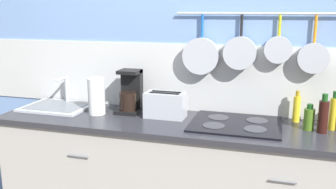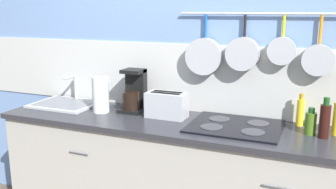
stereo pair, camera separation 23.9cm
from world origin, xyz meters
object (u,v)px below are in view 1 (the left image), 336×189
bottle_sesame_oil (309,119)px  bottle_vinegar (323,116)px  coffee_maker (130,95)px  bottle_hot_sauce (334,113)px  bottle_cooking_wine (297,108)px  toaster (165,105)px  paper_towel_roll (96,96)px

bottle_sesame_oil → bottle_vinegar: size_ratio=0.68×
coffee_maker → bottle_sesame_oil: coffee_maker is taller
bottle_hot_sauce → coffee_maker: bearing=179.0°
bottle_hot_sauce → bottle_cooking_wine: bearing=152.4°
toaster → bottle_vinegar: bearing=-2.4°
coffee_maker → bottle_vinegar: size_ratio=1.28×
coffee_maker → bottle_sesame_oil: 1.18m
bottle_vinegar → bottle_hot_sauce: bottle_hot_sauce is taller
bottle_cooking_wine → bottle_sesame_oil: bottle_cooking_wine is taller
bottle_cooking_wine → bottle_sesame_oil: (0.07, -0.15, -0.02)m
toaster → bottle_vinegar: (0.98, -0.04, 0.02)m
paper_towel_roll → bottle_cooking_wine: (1.31, 0.20, -0.04)m
bottle_hot_sauce → bottle_sesame_oil: bearing=-161.3°
toaster → bottle_sesame_oil: bearing=-0.4°
bottle_cooking_wine → bottle_hot_sauce: size_ratio=0.86×
toaster → bottle_cooking_wine: 0.85m
bottle_cooking_wine → bottle_vinegar: (0.14, -0.19, 0.01)m
bottle_sesame_oil → toaster: bearing=179.6°
paper_towel_roll → bottle_vinegar: size_ratio=1.07×
bottle_sesame_oil → bottle_vinegar: 0.09m
coffee_maker → bottle_cooking_wine: 1.12m
toaster → bottle_sesame_oil: (0.90, -0.01, -0.02)m
bottle_sesame_oil → bottle_hot_sauce: 0.15m
coffee_maker → paper_towel_roll: bearing=-149.3°
paper_towel_roll → coffee_maker: coffee_maker is taller
paper_towel_roll → bottle_hot_sauce: 1.52m
paper_towel_roll → bottle_sesame_oil: bearing=2.0°
paper_towel_roll → bottle_vinegar: bearing=0.5°
paper_towel_roll → toaster: paper_towel_roll is taller
coffee_maker → bottle_cooking_wine: size_ratio=1.47×
toaster → bottle_sesame_oil: 0.90m
bottle_sesame_oil → bottle_hot_sauce: bearing=18.7°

